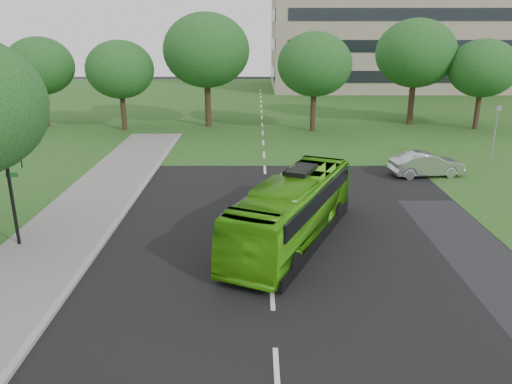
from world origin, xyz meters
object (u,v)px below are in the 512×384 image
at_px(tree_park_f, 40,66).
at_px(bus, 293,210).
at_px(tree_park_d, 416,53).
at_px(sedan, 426,164).
at_px(traffic_light, 13,181).
at_px(tree_park_e, 483,68).
at_px(tree_park_b, 206,50).
at_px(camera_pole, 496,127).
at_px(tree_park_a, 120,70).
at_px(office_building, 408,2).
at_px(tree_park_c, 315,64).

relative_size(tree_park_f, bus, 0.80).
distance_m(tree_park_d, bus, 31.07).
relative_size(bus, sedan, 2.24).
bearing_deg(traffic_light, tree_park_e, 45.08).
bearing_deg(tree_park_b, camera_pole, -34.34).
relative_size(tree_park_a, tree_park_b, 0.77).
bearing_deg(sedan, traffic_light, 109.04).
relative_size(tree_park_d, camera_pole, 2.48).
distance_m(office_building, tree_park_d, 33.10).
relative_size(office_building, tree_park_a, 5.11).
bearing_deg(sedan, tree_park_a, 47.93).
relative_size(tree_park_c, tree_park_f, 1.06).
height_order(office_building, tree_park_d, office_building).
relative_size(tree_park_c, tree_park_e, 1.08).
bearing_deg(tree_park_c, office_building, 63.44).
height_order(tree_park_e, bus, tree_park_e).
relative_size(tree_park_e, sedan, 1.76).
xyz_separation_m(tree_park_e, camera_pole, (-4.22, -12.61, -2.87)).
height_order(tree_park_b, camera_pole, tree_park_b).
distance_m(bus, camera_pole, 19.14).
xyz_separation_m(tree_park_f, camera_pole, (35.34, -13.64, -2.98)).
relative_size(tree_park_b, tree_park_e, 1.28).
xyz_separation_m(tree_park_a, tree_park_f, (-7.62, 1.58, 0.18)).
bearing_deg(tree_park_f, tree_park_b, 0.85).
bearing_deg(bus, tree_park_e, 77.97).
xyz_separation_m(tree_park_e, bus, (-18.45, -25.35, -3.98)).
distance_m(sedan, camera_pole, 6.21).
bearing_deg(traffic_light, tree_park_c, 63.28).
height_order(tree_park_a, traffic_light, tree_park_a).
xyz_separation_m(tree_park_c, traffic_light, (-14.80, -24.94, -2.91)).
xyz_separation_m(office_building, tree_park_e, (-2.51, -33.95, -7.11)).
bearing_deg(bus, traffic_light, -152.64).
distance_m(tree_park_e, bus, 31.60).
bearing_deg(tree_park_f, camera_pole, -21.10).
relative_size(tree_park_f, sedan, 1.80).
bearing_deg(tree_park_a, tree_park_b, 13.64).
distance_m(tree_park_a, traffic_light, 25.67).
height_order(office_building, tree_park_c, office_building).
xyz_separation_m(office_building, sedan, (-12.00, -49.31, -11.76)).
bearing_deg(tree_park_a, sedan, -33.43).
distance_m(tree_park_b, tree_park_c, 9.85).
xyz_separation_m(tree_park_c, camera_pole, (10.78, -11.54, -3.27)).
relative_size(tree_park_d, tree_park_f, 1.20).
bearing_deg(sedan, camera_pole, -71.08).
bearing_deg(tree_park_d, tree_park_a, -173.80).
relative_size(office_building, camera_pole, 10.25).
height_order(office_building, tree_park_e, office_building).
distance_m(office_building, traffic_light, 68.78).
bearing_deg(office_building, camera_pole, -98.22).
bearing_deg(tree_park_b, tree_park_f, -179.15).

